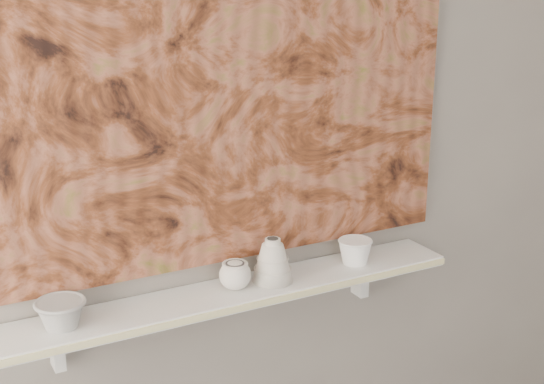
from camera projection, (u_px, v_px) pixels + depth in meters
wall_back at (215, 140)px, 2.12m from camera, size 3.60×0.00×3.60m
shelf at (232, 294)px, 2.17m from camera, size 1.40×0.18×0.03m
shelf_stripe at (247, 307)px, 2.09m from camera, size 1.40×0.01×0.02m
bracket_left at (57, 347)px, 2.03m from camera, size 0.03×0.06×0.12m
bracket_right at (360, 278)px, 2.47m from camera, size 0.03×0.06×0.12m
painting at (216, 72)px, 2.05m from camera, size 1.50×0.02×1.10m
house_motif at (353, 163)px, 2.34m from camera, size 0.09×0.00×0.08m
bowl_grey at (61, 313)px, 1.94m from camera, size 0.16×0.16×0.08m
cup_cream at (235, 275)px, 2.16m from camera, size 0.11×0.11×0.08m
bell_vessel at (273, 260)px, 2.20m from camera, size 0.16×0.16×0.13m
bowl_white at (355, 251)px, 2.34m from camera, size 0.12×0.12×0.08m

